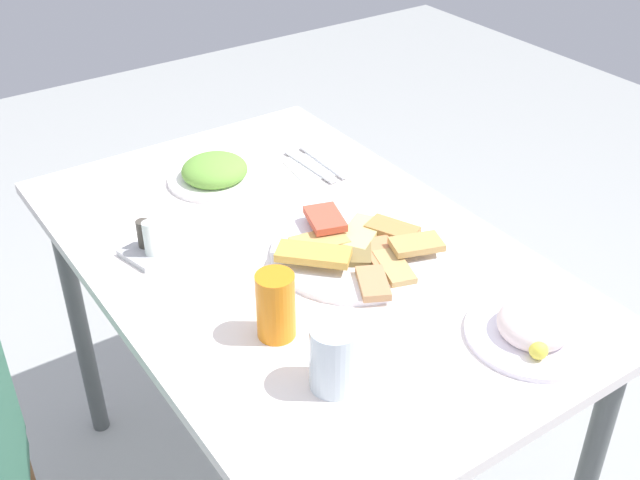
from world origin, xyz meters
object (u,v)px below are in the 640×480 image
(drinking_glass, at_px, (334,357))
(condiment_caddy, at_px, (148,245))
(salad_plate_rice, at_px, (213,173))
(spoon, at_px, (310,166))
(pide_platter, at_px, (355,250))
(soda_can, at_px, (276,306))
(fork, at_px, (323,162))
(dining_table, at_px, (299,287))
(paper_napkin, at_px, (317,165))
(salad_plate_greens, at_px, (535,327))

(drinking_glass, relative_size, condiment_caddy, 1.05)
(salad_plate_rice, xyz_separation_m, spoon, (-0.07, -0.22, -0.02))
(pide_platter, distance_m, spoon, 0.37)
(soda_can, relative_size, fork, 0.65)
(drinking_glass, bearing_deg, spoon, -30.82)
(dining_table, bearing_deg, paper_napkin, -40.06)
(dining_table, relative_size, soda_can, 9.67)
(salad_plate_greens, distance_m, fork, 0.72)
(drinking_glass, relative_size, spoon, 0.61)
(salad_plate_rice, distance_m, paper_napkin, 0.24)
(salad_plate_rice, xyz_separation_m, soda_can, (-0.54, 0.16, 0.04))
(salad_plate_rice, xyz_separation_m, drinking_glass, (-0.69, 0.15, 0.04))
(pide_platter, relative_size, fork, 1.76)
(soda_can, bearing_deg, drinking_glass, -176.24)
(drinking_glass, bearing_deg, fork, -33.22)
(salad_plate_greens, xyz_separation_m, salad_plate_rice, (0.79, 0.19, 0.00))
(salad_plate_rice, distance_m, soda_can, 0.56)
(soda_can, bearing_deg, fork, -41.82)
(paper_napkin, xyz_separation_m, condiment_caddy, (-0.12, 0.48, 0.02))
(soda_can, xyz_separation_m, paper_napkin, (0.46, -0.40, -0.06))
(salad_plate_greens, bearing_deg, soda_can, 54.62)
(paper_napkin, bearing_deg, soda_can, 139.44)
(pide_platter, xyz_separation_m, fork, (0.35, -0.17, -0.01))
(soda_can, bearing_deg, salad_plate_rice, -17.01)
(salad_plate_rice, height_order, spoon, salad_plate_rice)
(dining_table, distance_m, drinking_glass, 0.41)
(dining_table, height_order, fork, fork)
(soda_can, height_order, drinking_glass, soda_can)
(drinking_glass, distance_m, fork, 0.74)
(salad_plate_rice, bearing_deg, soda_can, 162.99)
(pide_platter, bearing_deg, paper_napkin, -22.84)
(spoon, bearing_deg, paper_napkin, -91.60)
(salad_plate_greens, height_order, salad_plate_rice, salad_plate_greens)
(salad_plate_greens, height_order, fork, salad_plate_greens)
(pide_platter, xyz_separation_m, condiment_caddy, (0.23, 0.33, 0.01))
(soda_can, bearing_deg, paper_napkin, -40.56)
(paper_napkin, height_order, condiment_caddy, condiment_caddy)
(drinking_glass, bearing_deg, soda_can, 3.76)
(fork, distance_m, spoon, 0.04)
(spoon, xyz_separation_m, condiment_caddy, (-0.12, 0.46, 0.02))
(dining_table, height_order, soda_can, soda_can)
(soda_can, height_order, paper_napkin, soda_can)
(fork, height_order, condiment_caddy, condiment_caddy)
(pide_platter, distance_m, condiment_caddy, 0.40)
(pide_platter, bearing_deg, condiment_caddy, 55.24)
(pide_platter, height_order, condiment_caddy, condiment_caddy)
(salad_plate_greens, relative_size, fork, 1.24)
(salad_plate_greens, xyz_separation_m, soda_can, (0.25, 0.35, 0.04))
(condiment_caddy, bearing_deg, dining_table, -121.61)
(salad_plate_greens, bearing_deg, dining_table, 22.93)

